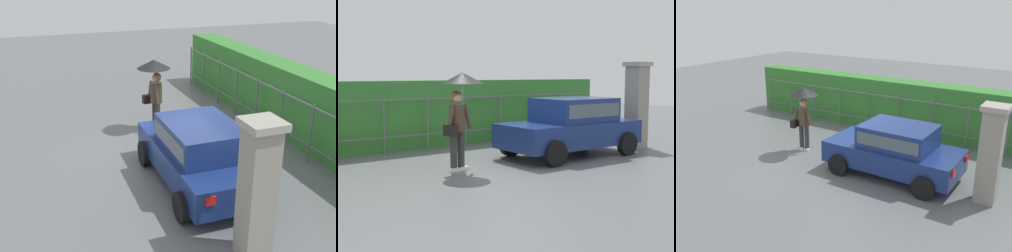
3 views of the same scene
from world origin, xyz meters
The scene contains 6 objects.
ground_plane centered at (0.00, 0.00, 0.00)m, with size 40.00×40.00×0.00m, color slate.
car centered at (1.62, -0.02, 0.80)m, with size 3.75×1.88×1.48m.
pedestrian centered at (-1.64, 0.05, 1.56)m, with size 0.92×0.92×2.12m.
gate_pillar centered at (4.11, -0.11, 1.24)m, with size 0.60×0.60×2.42m.
fence_section centered at (-0.33, 2.94, 0.83)m, with size 11.17×0.05×1.50m.
hedge_row centered at (-0.33, 3.65, 0.95)m, with size 12.12×0.90×1.90m, color #387F33.
Camera 2 is at (-6.77, -8.45, 2.08)m, focal length 49.62 mm.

